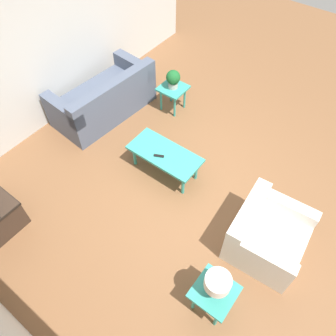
% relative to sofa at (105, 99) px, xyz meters
% --- Properties ---
extents(ground_plane, '(14.00, 14.00, 0.00)m').
position_rel_sofa_xyz_m(ground_plane, '(-2.31, 0.41, -0.32)').
color(ground_plane, brown).
extents(wall_right, '(0.12, 7.20, 2.70)m').
position_rel_sofa_xyz_m(wall_right, '(0.75, 0.41, 1.03)').
color(wall_right, silver).
rests_on(wall_right, ground_plane).
extents(sofa, '(1.10, 1.98, 0.86)m').
position_rel_sofa_xyz_m(sofa, '(0.00, 0.00, 0.00)').
color(sofa, '#4C566B').
rests_on(sofa, ground_plane).
extents(armchair, '(0.98, 1.06, 0.74)m').
position_rel_sofa_xyz_m(armchair, '(-3.67, 0.71, -0.03)').
color(armchair, silver).
rests_on(armchair, ground_plane).
extents(coffee_table, '(1.17, 0.55, 0.45)m').
position_rel_sofa_xyz_m(coffee_table, '(-1.77, 0.47, 0.07)').
color(coffee_table, teal).
rests_on(coffee_table, ground_plane).
extents(side_table_plant, '(0.48, 0.48, 0.50)m').
position_rel_sofa_xyz_m(side_table_plant, '(-0.94, -0.87, 0.09)').
color(side_table_plant, teal).
rests_on(side_table_plant, ground_plane).
extents(side_table_lamp, '(0.48, 0.48, 0.50)m').
position_rel_sofa_xyz_m(side_table_lamp, '(-3.53, 1.83, 0.09)').
color(side_table_lamp, teal).
rests_on(side_table_lamp, ground_plane).
extents(potted_plant, '(0.26, 0.26, 0.35)m').
position_rel_sofa_xyz_m(potted_plant, '(-0.94, -0.87, 0.37)').
color(potted_plant, '#B2ADA3').
rests_on(potted_plant, side_table_plant).
extents(table_lamp, '(0.29, 0.29, 0.38)m').
position_rel_sofa_xyz_m(table_lamp, '(-3.53, 1.83, 0.43)').
color(table_lamp, '#333333').
rests_on(table_lamp, side_table_lamp).
extents(remote_control, '(0.16, 0.11, 0.02)m').
position_rel_sofa_xyz_m(remote_control, '(-1.74, 0.58, 0.13)').
color(remote_control, black).
rests_on(remote_control, coffee_table).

